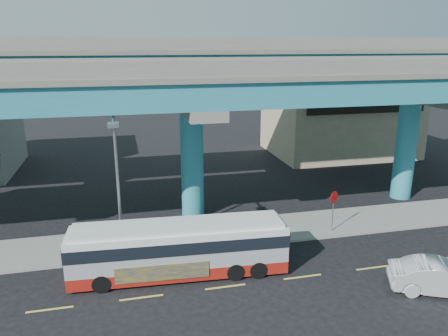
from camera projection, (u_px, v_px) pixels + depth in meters
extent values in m
plane|color=black|center=(224.00, 284.00, 21.34)|extent=(120.00, 120.00, 0.00)
cube|color=gray|center=(203.00, 236.00, 26.46)|extent=(70.00, 4.00, 0.15)
cube|color=#D8C64C|center=(50.00, 309.00, 19.27)|extent=(2.00, 0.12, 0.01)
cube|color=#D8C64C|center=(141.00, 298.00, 20.16)|extent=(2.00, 0.12, 0.01)
cube|color=#D8C64C|center=(225.00, 287.00, 21.06)|extent=(2.00, 0.12, 0.01)
cube|color=#D8C64C|center=(303.00, 277.00, 21.96)|extent=(2.00, 0.12, 0.01)
cube|color=#D8C64C|center=(374.00, 268.00, 22.85)|extent=(2.00, 0.12, 0.01)
cube|color=#D8C64C|center=(439.00, 259.00, 23.75)|extent=(2.00, 0.12, 0.01)
cylinder|color=teal|center=(192.00, 163.00, 28.73)|extent=(1.50, 1.50, 7.40)
cube|color=gray|center=(191.00, 102.00, 27.62)|extent=(2.00, 12.00, 0.60)
cube|color=gray|center=(183.00, 83.00, 30.64)|extent=(1.80, 5.00, 1.20)
cylinder|color=teal|center=(405.00, 150.00, 32.31)|extent=(1.50, 1.50, 7.40)
cube|color=gray|center=(412.00, 96.00, 31.21)|extent=(2.00, 12.00, 0.60)
cube|color=gray|center=(385.00, 79.00, 34.23)|extent=(1.80, 5.00, 1.20)
cube|color=teal|center=(201.00, 92.00, 24.07)|extent=(52.00, 5.00, 1.40)
cube|color=gray|center=(201.00, 77.00, 23.84)|extent=(52.00, 5.40, 0.30)
cube|color=gray|center=(210.00, 69.00, 21.35)|extent=(52.00, 0.25, 0.80)
cube|color=gray|center=(193.00, 64.00, 26.02)|extent=(52.00, 0.25, 0.80)
cube|color=teal|center=(182.00, 64.00, 30.28)|extent=(52.00, 5.00, 1.40)
cube|color=gray|center=(182.00, 52.00, 30.04)|extent=(52.00, 5.40, 0.30)
cube|color=gray|center=(187.00, 43.00, 27.56)|extent=(52.00, 0.25, 0.80)
cube|color=gray|center=(177.00, 43.00, 32.23)|extent=(52.00, 0.25, 0.80)
cube|color=tan|center=(339.00, 120.00, 45.90)|extent=(14.00, 10.00, 7.00)
cube|color=black|center=(367.00, 107.00, 40.55)|extent=(12.00, 0.25, 1.20)
cube|color=maroon|center=(180.00, 266.00, 22.08)|extent=(10.83, 2.94, 0.62)
cube|color=#BBBBC0|center=(179.00, 248.00, 21.81)|extent=(10.83, 2.94, 1.34)
cube|color=black|center=(179.00, 240.00, 21.68)|extent=(10.90, 2.99, 0.62)
cube|color=silver|center=(179.00, 231.00, 21.55)|extent=(10.83, 2.94, 0.36)
cube|color=silver|center=(178.00, 226.00, 21.47)|extent=(10.42, 2.66, 0.18)
cube|color=black|center=(283.00, 234.00, 22.61)|extent=(0.19, 2.03, 1.07)
cube|color=black|center=(66.00, 251.00, 20.83)|extent=(0.19, 2.03, 1.07)
cube|color=navy|center=(163.00, 273.00, 20.74)|extent=(4.46, 0.33, 0.80)
cylinder|color=black|center=(102.00, 284.00, 20.50)|extent=(0.91, 0.32, 0.89)
cylinder|color=black|center=(105.00, 263.00, 22.44)|extent=(0.91, 0.32, 0.89)
cylinder|color=black|center=(235.00, 272.00, 21.56)|extent=(0.91, 0.32, 0.89)
cylinder|color=black|center=(228.00, 253.00, 23.51)|extent=(0.91, 0.32, 0.89)
cylinder|color=black|center=(258.00, 270.00, 21.76)|extent=(0.91, 0.32, 0.89)
cylinder|color=black|center=(249.00, 251.00, 23.70)|extent=(0.91, 0.32, 0.89)
imported|color=#BCBBC1|center=(442.00, 278.00, 20.38)|extent=(5.21, 5.95, 1.55)
cylinder|color=gray|center=(118.00, 187.00, 22.88)|extent=(0.16, 0.16, 7.86)
cylinder|color=gray|center=(113.00, 120.00, 20.86)|extent=(0.12, 2.12, 0.12)
cube|color=gray|center=(113.00, 125.00, 19.89)|extent=(0.50, 0.70, 0.18)
cylinder|color=gray|center=(333.00, 214.00, 26.67)|extent=(0.06, 0.06, 2.26)
cylinder|color=#B20A0A|center=(334.00, 197.00, 26.34)|extent=(0.70, 0.40, 0.78)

